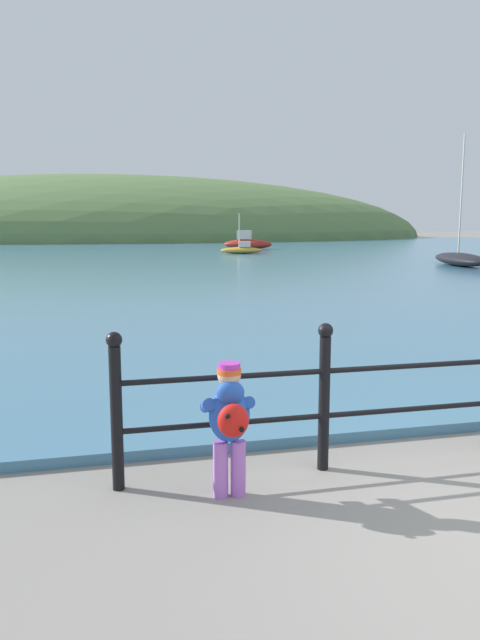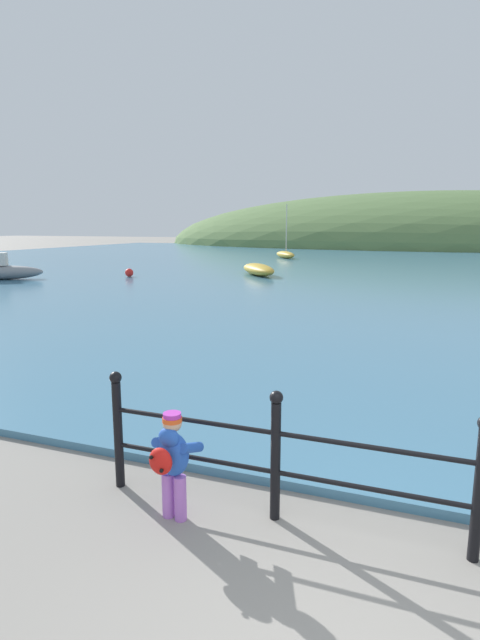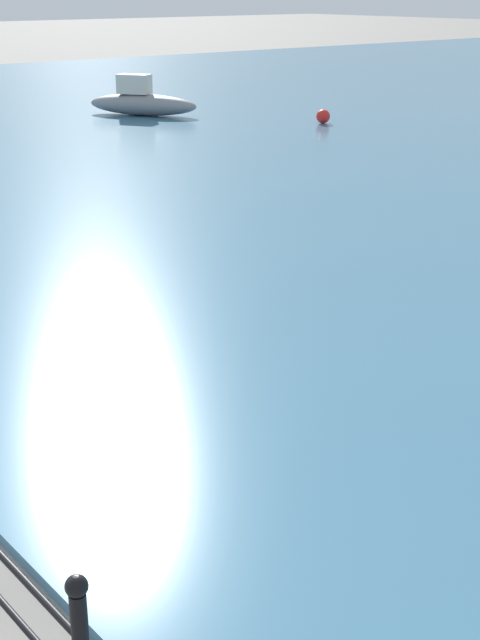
% 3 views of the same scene
% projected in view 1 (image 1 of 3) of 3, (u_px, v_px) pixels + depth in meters
% --- Properties ---
extents(water, '(80.00, 60.00, 0.10)m').
position_uv_depth(water, '(140.00, 256.00, 34.58)').
color(water, teal).
rests_on(water, ground).
extents(far_hillside, '(73.00, 40.15, 14.00)m').
position_uv_depth(far_hillside, '(113.00, 238.00, 70.42)').
color(far_hillside, '#567542').
rests_on(far_hillside, ground).
extents(iron_railing, '(5.04, 0.12, 1.21)m').
position_uv_depth(iron_railing, '(417.00, 386.00, 5.18)').
color(iron_railing, black).
rests_on(iron_railing, ground).
extents(child_in_coat, '(0.40, 0.54, 1.00)m').
position_uv_depth(child_in_coat, '(230.00, 418.00, 4.48)').
color(child_in_coat, '#AD66C6').
rests_on(child_in_coat, ground).
extents(boat_mid_harbor, '(3.44, 2.36, 1.25)m').
position_uv_depth(boat_mid_harbor, '(247.00, 243.00, 41.83)').
color(boat_mid_harbor, maroon).
rests_on(boat_mid_harbor, water).
extents(boat_far_right, '(2.54, 1.28, 2.32)m').
position_uv_depth(boat_far_right, '(242.00, 249.00, 36.20)').
color(boat_far_right, gold).
rests_on(boat_far_right, water).
extents(boat_red_dinghy, '(2.33, 4.72, 5.51)m').
position_uv_depth(boat_red_dinghy, '(460.00, 259.00, 26.71)').
color(boat_red_dinghy, black).
rests_on(boat_red_dinghy, water).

